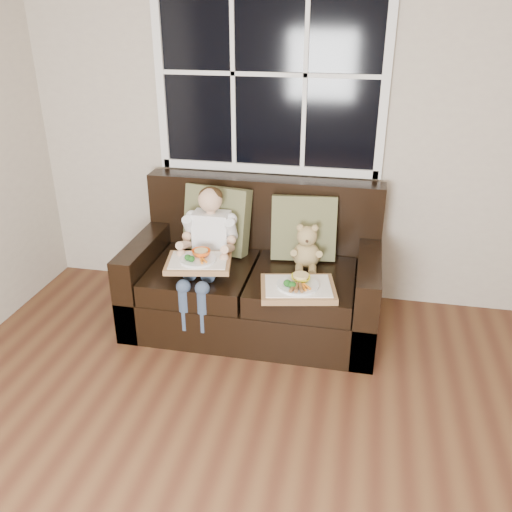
% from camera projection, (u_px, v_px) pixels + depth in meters
% --- Properties ---
extents(room_walls, '(4.52, 5.02, 2.71)m').
position_uv_depth(room_walls, '(278.00, 214.00, 1.41)').
color(room_walls, beige).
rests_on(room_walls, ground).
extents(window_back, '(1.62, 0.04, 1.37)m').
position_uv_depth(window_back, '(269.00, 74.00, 3.67)').
color(window_back, black).
rests_on(window_back, room_walls).
extents(loveseat, '(1.70, 0.92, 0.96)m').
position_uv_depth(loveseat, '(255.00, 280.00, 3.83)').
color(loveseat, black).
rests_on(loveseat, ground).
extents(pillow_left, '(0.51, 0.30, 0.49)m').
position_uv_depth(pillow_left, '(217.00, 219.00, 3.87)').
color(pillow_left, olive).
rests_on(pillow_left, loveseat).
extents(pillow_right, '(0.47, 0.26, 0.46)m').
position_uv_depth(pillow_right, '(304.00, 228.00, 3.76)').
color(pillow_right, olive).
rests_on(pillow_right, loveseat).
extents(child, '(0.36, 0.59, 0.81)m').
position_uv_depth(child, '(208.00, 241.00, 3.65)').
color(child, white).
rests_on(child, loveseat).
extents(teddy_bear, '(0.20, 0.25, 0.32)m').
position_uv_depth(teddy_bear, '(306.00, 250.00, 3.65)').
color(teddy_bear, tan).
rests_on(teddy_bear, loveseat).
extents(tray_left, '(0.46, 0.39, 0.09)m').
position_uv_depth(tray_left, '(199.00, 261.00, 3.50)').
color(tray_left, '#9F7348').
rests_on(tray_left, child).
extents(tray_right, '(0.52, 0.44, 0.11)m').
position_uv_depth(tray_right, '(298.00, 287.00, 3.37)').
color(tray_right, '#9F7348').
rests_on(tray_right, loveseat).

